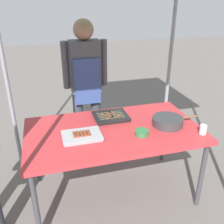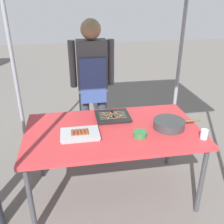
# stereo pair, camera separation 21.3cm
# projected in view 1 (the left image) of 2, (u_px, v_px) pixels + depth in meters

# --- Properties ---
(ground_plane) EXTENTS (18.00, 18.00, 0.00)m
(ground_plane) POSITION_uv_depth(u_px,v_px,m) (113.00, 191.00, 2.64)
(ground_plane) COLOR #66605B
(stall_table) EXTENTS (1.60, 0.90, 0.75)m
(stall_table) POSITION_uv_depth(u_px,v_px,m) (113.00, 134.00, 2.34)
(stall_table) COLOR #C63338
(stall_table) RESTS_ON ground
(tray_grilled_sausages) EXTENTS (0.34, 0.24, 0.05)m
(tray_grilled_sausages) POSITION_uv_depth(u_px,v_px,m) (82.00, 136.00, 2.17)
(tray_grilled_sausages) COLOR #ADADB2
(tray_grilled_sausages) RESTS_ON stall_table
(tray_meat_skewers) EXTENTS (0.34, 0.29, 0.04)m
(tray_meat_skewers) POSITION_uv_depth(u_px,v_px,m) (111.00, 116.00, 2.52)
(tray_meat_skewers) COLOR black
(tray_meat_skewers) RESTS_ON stall_table
(cooking_wok) EXTENTS (0.45, 0.29, 0.08)m
(cooking_wok) POSITION_uv_depth(u_px,v_px,m) (168.00, 121.00, 2.37)
(cooking_wok) COLOR #38383A
(cooking_wok) RESTS_ON stall_table
(condiment_bowl) EXTENTS (0.12, 0.12, 0.05)m
(condiment_bowl) POSITION_uv_depth(u_px,v_px,m) (142.00, 133.00, 2.21)
(condiment_bowl) COLOR #33723F
(condiment_bowl) RESTS_ON stall_table
(drink_cup_near_edge) EXTENTS (0.06, 0.06, 0.09)m
(drink_cup_near_edge) POSITION_uv_depth(u_px,v_px,m) (203.00, 130.00, 2.22)
(drink_cup_near_edge) COLOR white
(drink_cup_near_edge) RESTS_ON stall_table
(vendor_woman) EXTENTS (0.52, 0.23, 1.65)m
(vendor_woman) POSITION_uv_depth(u_px,v_px,m) (86.00, 79.00, 2.93)
(vendor_woman) COLOR #333842
(vendor_woman) RESTS_ON ground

